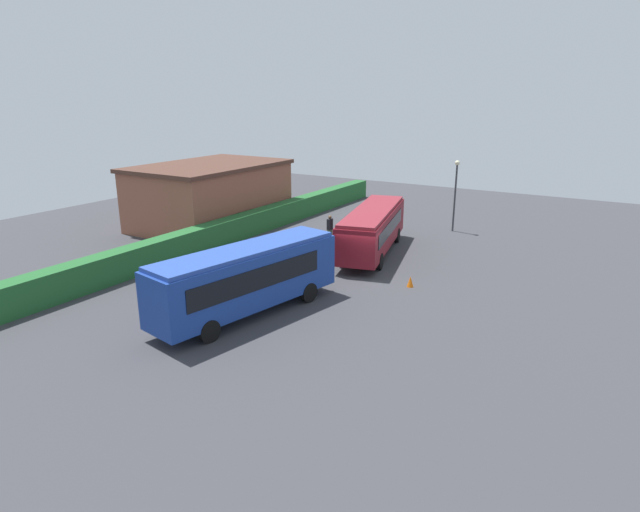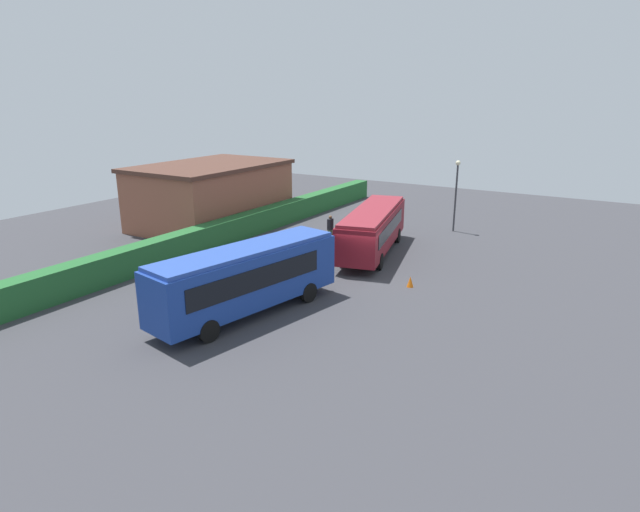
{
  "view_description": "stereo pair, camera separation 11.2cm",
  "coord_description": "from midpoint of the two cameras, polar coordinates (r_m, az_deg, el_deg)",
  "views": [
    {
      "loc": [
        -26.45,
        -13.11,
        10.03
      ],
      "look_at": [
        -1.95,
        1.71,
        1.34
      ],
      "focal_mm": 30.1,
      "sensor_mm": 36.0,
      "label": 1
    },
    {
      "loc": [
        -26.39,
        -13.21,
        10.03
      ],
      "look_at": [
        -1.95,
        1.71,
        1.34
      ],
      "focal_mm": 30.1,
      "sensor_mm": 36.0,
      "label": 2
    }
  ],
  "objects": [
    {
      "name": "person_right",
      "position": [
        37.75,
        0.97,
        3.02
      ],
      "size": [
        0.5,
        0.28,
        1.88
      ],
      "rotation": [
        0.0,
        0.0,
        4.76
      ],
      "color": "#4C6B47",
      "rests_on": "ground_plane"
    },
    {
      "name": "hedge_row",
      "position": [
        37.19,
        -11.31,
        2.21
      ],
      "size": [
        44.0,
        1.19,
        1.65
      ],
      "primitive_type": "cube",
      "color": "#235D2C",
      "rests_on": "ground_plane"
    },
    {
      "name": "bus_blue",
      "position": [
        25.17,
        -7.88,
        -2.18
      ],
      "size": [
        10.18,
        4.09,
        3.28
      ],
      "rotation": [
        0.0,
        0.0,
        -0.19
      ],
      "color": "navy",
      "rests_on": "ground_plane"
    },
    {
      "name": "depot_building",
      "position": [
        43.35,
        -11.64,
        6.43
      ],
      "size": [
        12.02,
        7.85,
        4.83
      ],
      "color": "brown",
      "rests_on": "ground_plane"
    },
    {
      "name": "person_left",
      "position": [
        26.45,
        -14.31,
        -3.63
      ],
      "size": [
        0.5,
        0.35,
        1.89
      ],
      "rotation": [
        0.0,
        0.0,
        1.36
      ],
      "color": "maroon",
      "rests_on": "ground_plane"
    },
    {
      "name": "bus_maroon",
      "position": [
        34.89,
        5.51,
        3.01
      ],
      "size": [
        10.58,
        4.88,
        2.95
      ],
      "rotation": [
        0.0,
        0.0,
        0.24
      ],
      "color": "maroon",
      "rests_on": "ground_plane"
    },
    {
      "name": "traffic_cone",
      "position": [
        29.4,
        9.47,
        -2.7
      ],
      "size": [
        0.36,
        0.36,
        0.6
      ],
      "primitive_type": "cone",
      "color": "orange",
      "rests_on": "ground_plane"
    },
    {
      "name": "ground_plane",
      "position": [
        31.17,
        4.45,
        -1.95
      ],
      "size": [
        64.0,
        64.0,
        0.0
      ],
      "primitive_type": "plane",
      "color": "#38383D"
    },
    {
      "name": "person_center",
      "position": [
        33.55,
        -0.39,
        1.09
      ],
      "size": [
        0.42,
        0.29,
        1.71
      ],
      "rotation": [
        0.0,
        0.0,
        4.78
      ],
      "color": "black",
      "rests_on": "ground_plane"
    },
    {
      "name": "lamppost",
      "position": [
        41.47,
        14.15,
        7.1
      ],
      "size": [
        0.36,
        0.36,
        5.34
      ],
      "color": "#38383D",
      "rests_on": "ground_plane"
    }
  ]
}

